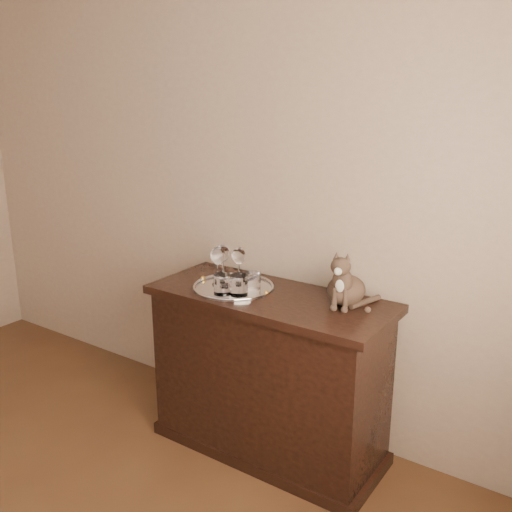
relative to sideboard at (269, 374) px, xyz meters
The scene contains 10 objects.
wall_back 1.15m from the sideboard, 152.68° to the left, with size 4.00×0.10×2.70m, color tan.
sideboard is the anchor object (origin of this frame).
tray 0.47m from the sideboard, behind, with size 0.40×0.40×0.01m, color silver.
wine_glass_a 0.61m from the sideboard, behind, with size 0.07×0.07×0.18m, color silver, non-canonical shape.
wine_glass_b 0.57m from the sideboard, 167.73° to the left, with size 0.07×0.07×0.18m, color silver, non-canonical shape.
wine_glass_c 0.60m from the sideboard, behind, with size 0.08×0.08×0.20m, color white, non-canonical shape.
tumbler_a 0.50m from the sideboard, 137.26° to the right, with size 0.09×0.09×0.10m, color white.
tumbler_b 0.53m from the sideboard, 143.75° to the right, with size 0.09×0.09×0.10m, color silver.
tumbler_c 0.49m from the sideboard, behind, with size 0.07×0.07×0.08m, color white.
cat 0.67m from the sideboard, 15.49° to the left, with size 0.27×0.25×0.27m, color #4C3C2D, non-canonical shape.
Camera 1 is at (2.00, -0.22, 1.80)m, focal length 40.00 mm.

